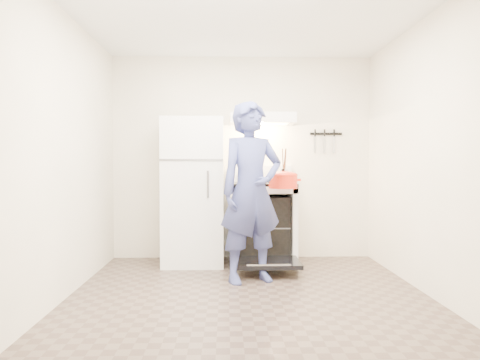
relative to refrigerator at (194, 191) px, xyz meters
name	(u,v)px	position (x,y,z in m)	size (l,w,h in m)	color
floor	(249,298)	(0.58, -1.45, -0.85)	(3.60, 3.60, 0.00)	brown
back_wall	(242,158)	(0.58, 0.35, 0.40)	(3.20, 0.02, 2.50)	white
refrigerator	(194,191)	(0.00, 0.00, 0.00)	(0.70, 0.70, 1.70)	white
stove_body	(262,224)	(0.81, 0.02, -0.39)	(0.76, 0.65, 0.92)	white
cooktop	(262,184)	(0.81, 0.02, 0.09)	(0.76, 0.65, 0.03)	black
backsplash	(261,174)	(0.81, 0.31, 0.20)	(0.76, 0.07, 0.20)	white
oven_door	(267,263)	(0.81, -0.57, -0.72)	(0.70, 0.54, 0.04)	black
oven_rack	(262,226)	(0.81, 0.02, -0.41)	(0.60, 0.52, 0.01)	slate
range_hood	(262,119)	(0.81, 0.10, 0.86)	(0.76, 0.50, 0.12)	white
knife_strip	(326,134)	(1.63, 0.33, 0.70)	(0.40, 0.02, 0.03)	black
pizza_stone	(257,225)	(0.74, -0.03, -0.40)	(0.37, 0.37, 0.02)	brown
tea_kettle	(252,172)	(0.69, 0.14, 0.23)	(0.21, 0.17, 0.26)	#B9BABE
utensil_jar	(284,175)	(1.05, -0.14, 0.20)	(0.09, 0.09, 0.13)	silver
person	(251,192)	(0.63, -0.87, 0.05)	(0.65, 0.43, 1.79)	#383F7A
dutch_oven	(283,182)	(0.99, -0.48, 0.13)	(0.38, 0.31, 0.24)	red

